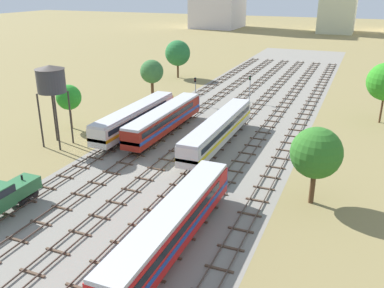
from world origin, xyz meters
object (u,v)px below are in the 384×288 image
(passenger_coach_centre_mid, at_px, (218,129))
(diesel_railcar_far_left_midfar, at_px, (135,117))
(diesel_railcar_centre_right_near, at_px, (173,224))
(water_tower, at_px, (51,80))
(diesel_railcar_left_far, at_px, (164,118))
(signal_post_nearest, at_px, (195,87))
(signal_post_mid, at_px, (250,85))
(shunter_loco_far_left_nearest, at_px, (1,197))

(passenger_coach_centre_mid, xyz_separation_m, diesel_railcar_far_left_midfar, (-13.20, 0.57, -0.02))
(diesel_railcar_centre_right_near, relative_size, water_tower, 1.84)
(diesel_railcar_left_far, xyz_separation_m, water_tower, (-11.89, -9.25, 6.54))
(passenger_coach_centre_mid, relative_size, signal_post_nearest, 4.30)
(diesel_railcar_far_left_midfar, xyz_separation_m, signal_post_mid, (11.00, 23.66, 0.69))
(diesel_railcar_left_far, bearing_deg, signal_post_nearest, 97.19)
(diesel_railcar_centre_right_near, bearing_deg, water_tower, 147.05)
(shunter_loco_far_left_nearest, relative_size, signal_post_nearest, 1.65)
(diesel_railcar_far_left_midfar, bearing_deg, diesel_railcar_centre_right_near, -54.54)
(passenger_coach_centre_mid, xyz_separation_m, signal_post_nearest, (-11.00, 18.82, 0.65))
(diesel_railcar_left_far, xyz_separation_m, signal_post_nearest, (-2.20, 17.45, 0.67))
(passenger_coach_centre_mid, bearing_deg, diesel_railcar_centre_right_near, -79.67)
(passenger_coach_centre_mid, distance_m, signal_post_mid, 24.34)
(shunter_loco_far_left_nearest, xyz_separation_m, passenger_coach_centre_mid, (13.20, 25.17, 0.60))
(shunter_loco_far_left_nearest, height_order, diesel_railcar_left_far, diesel_railcar_left_far)
(passenger_coach_centre_mid, distance_m, signal_post_nearest, 21.81)
(diesel_railcar_left_far, bearing_deg, passenger_coach_centre_mid, -8.88)
(diesel_railcar_centre_right_near, height_order, passenger_coach_centre_mid, same)
(diesel_railcar_far_left_midfar, height_order, signal_post_nearest, signal_post_nearest)
(shunter_loco_far_left_nearest, height_order, diesel_railcar_far_left_midfar, diesel_railcar_far_left_midfar)
(diesel_railcar_centre_right_near, xyz_separation_m, water_tower, (-25.08, 16.26, 6.54))
(diesel_railcar_centre_right_near, distance_m, diesel_railcar_left_far, 28.72)
(passenger_coach_centre_mid, height_order, signal_post_nearest, signal_post_nearest)
(diesel_railcar_left_far, distance_m, signal_post_mid, 23.80)
(passenger_coach_centre_mid, height_order, diesel_railcar_left_far, same)
(shunter_loco_far_left_nearest, distance_m, signal_post_nearest, 44.06)
(passenger_coach_centre_mid, bearing_deg, water_tower, -159.16)
(passenger_coach_centre_mid, bearing_deg, signal_post_nearest, 120.30)
(diesel_railcar_far_left_midfar, xyz_separation_m, signal_post_nearest, (2.20, 18.25, 0.67))
(signal_post_nearest, relative_size, signal_post_mid, 0.99)
(signal_post_nearest, height_order, signal_post_mid, signal_post_mid)
(water_tower, bearing_deg, diesel_railcar_left_far, 37.88)
(shunter_loco_far_left_nearest, xyz_separation_m, diesel_railcar_centre_right_near, (17.60, 1.04, 0.59))
(diesel_railcar_left_far, bearing_deg, diesel_railcar_far_left_midfar, -169.66)
(diesel_railcar_centre_right_near, height_order, diesel_railcar_left_far, same)
(shunter_loco_far_left_nearest, relative_size, diesel_railcar_far_left_midfar, 0.41)
(shunter_loco_far_left_nearest, height_order, signal_post_nearest, signal_post_nearest)
(shunter_loco_far_left_nearest, bearing_deg, diesel_railcar_centre_right_near, 3.39)
(diesel_railcar_far_left_midfar, bearing_deg, shunter_loco_far_left_nearest, -90.00)
(water_tower, distance_m, signal_post_mid, 37.50)
(diesel_railcar_left_far, relative_size, signal_post_mid, 3.98)
(diesel_railcar_centre_right_near, relative_size, signal_post_mid, 3.98)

